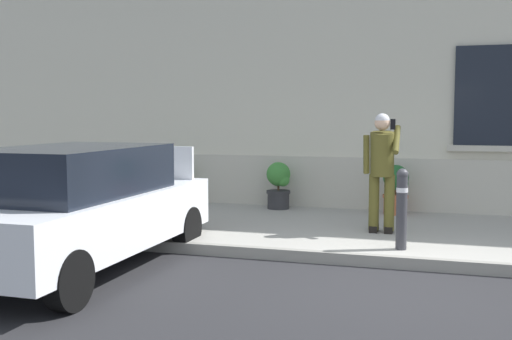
% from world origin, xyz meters
% --- Properties ---
extents(ground_plane, '(80.00, 80.00, 0.00)m').
position_xyz_m(ground_plane, '(0.00, 0.00, 0.00)').
color(ground_plane, '#232326').
extents(sidewalk, '(24.00, 3.60, 0.15)m').
position_xyz_m(sidewalk, '(0.00, 2.80, 0.07)').
color(sidewalk, '#99968E').
rests_on(sidewalk, ground).
extents(curb_edge, '(24.00, 0.12, 0.15)m').
position_xyz_m(curb_edge, '(0.00, 0.94, 0.07)').
color(curb_edge, gray).
rests_on(curb_edge, ground).
extents(building_facade, '(24.00, 1.52, 7.50)m').
position_xyz_m(building_facade, '(0.01, 5.29, 3.73)').
color(building_facade, beige).
rests_on(building_facade, ground).
extents(hatchback_car_white, '(1.81, 4.07, 1.50)m').
position_xyz_m(hatchback_car_white, '(-3.78, -0.25, 0.79)').
color(hatchback_car_white, white).
rests_on(hatchback_car_white, ground).
extents(bollard_near_person, '(0.15, 0.15, 1.04)m').
position_xyz_m(bollard_near_person, '(-0.08, 1.35, 0.71)').
color(bollard_near_person, '#333338').
rests_on(bollard_near_person, sidewalk).
extents(bollard_far_left, '(0.15, 0.15, 1.04)m').
position_xyz_m(bollard_far_left, '(-4.54, 1.35, 0.71)').
color(bollard_far_left, '#333338').
rests_on(bollard_far_left, sidewalk).
extents(person_on_phone, '(0.51, 0.50, 1.74)m').
position_xyz_m(person_on_phone, '(-0.43, 2.35, 1.15)').
color(person_on_phone, '#514C1E').
rests_on(person_on_phone, sidewalk).
extents(planter_cream, '(0.44, 0.44, 0.86)m').
position_xyz_m(planter_cream, '(-4.56, 4.19, 0.61)').
color(planter_cream, beige).
rests_on(planter_cream, sidewalk).
extents(planter_charcoal, '(0.44, 0.44, 0.86)m').
position_xyz_m(planter_charcoal, '(-2.45, 4.18, 0.61)').
color(planter_charcoal, '#2D2D30').
rests_on(planter_charcoal, sidewalk).
extents(planter_terracotta, '(0.44, 0.44, 0.86)m').
position_xyz_m(planter_terracotta, '(-0.35, 4.19, 0.61)').
color(planter_terracotta, '#B25B38').
rests_on(planter_terracotta, sidewalk).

